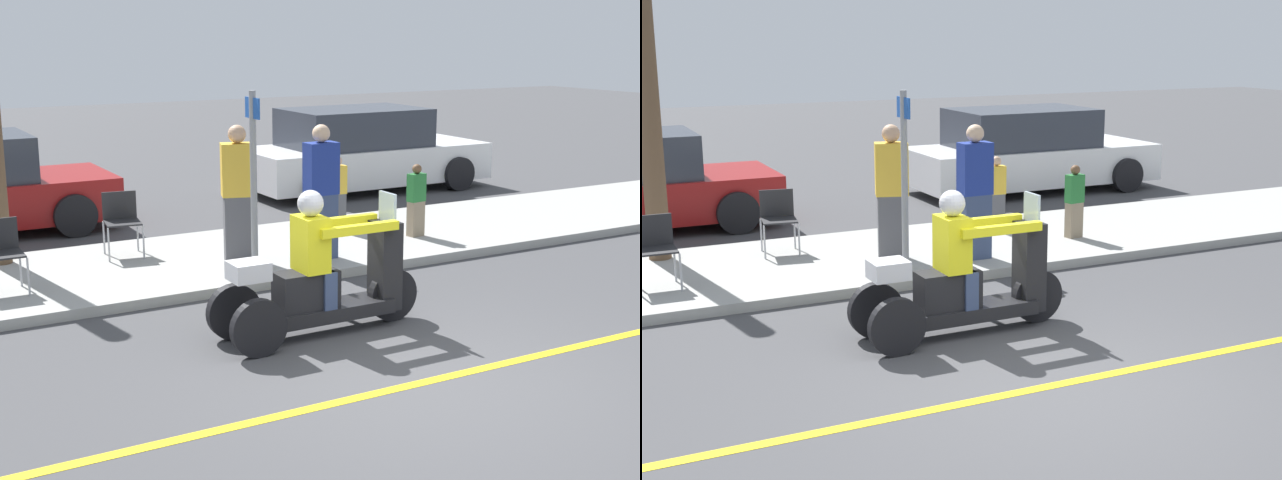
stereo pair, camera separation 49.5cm
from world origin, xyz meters
TOP-DOWN VIEW (x-y plane):
  - ground_plane at (0.00, 0.00)m, footprint 60.00×60.00m
  - lane_stripe at (-0.22, 0.00)m, footprint 24.00×0.12m
  - sidewalk_strip at (0.00, 4.60)m, footprint 28.00×2.80m
  - motorcycle_trike at (-0.21, 1.56)m, footprint 2.26×0.67m
  - spectator_mid_group at (1.07, 3.81)m, footprint 0.41×0.25m
  - spectator_with_child at (2.12, 5.20)m, footprint 0.27×0.18m
  - spectator_by_tree at (2.86, 4.24)m, footprint 0.26×0.18m
  - spectator_near_curb at (0.09, 4.20)m, footprint 0.47×0.36m
  - folding_chair_curbside at (-1.11, 5.23)m, footprint 0.52×0.52m
  - folding_chair_set_back at (-2.79, 4.25)m, footprint 0.47×0.47m
  - parked_car_lot_right at (4.50, 8.34)m, footprint 4.66×2.11m
  - street_sign at (-0.04, 3.45)m, footprint 0.08×0.36m

SIDE VIEW (x-z plane):
  - ground_plane at x=0.00m, z-range 0.00..0.00m
  - lane_stripe at x=-0.22m, z-range 0.00..0.01m
  - sidewalk_strip at x=0.00m, z-range 0.00..0.12m
  - motorcycle_trike at x=-0.21m, z-range -0.20..1.28m
  - spectator_by_tree at x=2.86m, z-range 0.10..1.14m
  - folding_chair_curbside at x=-1.11m, z-range 0.21..1.03m
  - folding_chair_set_back at x=-2.79m, z-range 0.21..1.03m
  - spectator_with_child at x=2.12m, z-range 0.10..1.18m
  - parked_car_lot_right at x=4.50m, z-range -0.05..1.51m
  - spectator_mid_group at x=1.07m, z-range 0.09..1.81m
  - spectator_near_curb at x=0.09m, z-range 0.09..1.82m
  - street_sign at x=-0.04m, z-range 0.22..2.42m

